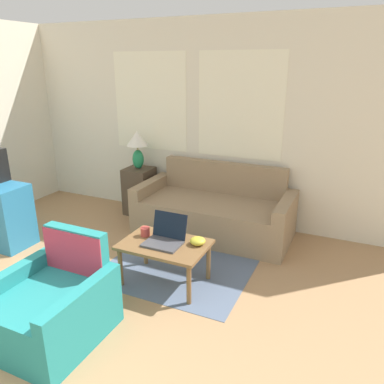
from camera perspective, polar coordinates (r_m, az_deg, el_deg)
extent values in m
cube|color=silver|center=(5.02, 1.03, 10.45)|extent=(6.15, 0.05, 2.60)
cube|color=white|center=(5.30, -6.45, 13.51)|extent=(1.10, 0.01, 1.30)
cube|color=white|center=(4.77, 7.32, 12.88)|extent=(1.10, 0.01, 1.30)
cube|color=slate|center=(4.29, -0.11, -9.46)|extent=(1.48, 1.91, 0.01)
cube|color=#937A5B|center=(4.69, 3.21, -3.93)|extent=(1.63, 0.87, 0.44)
cube|color=#937A5B|center=(4.95, 4.84, -0.22)|extent=(1.63, 0.12, 0.85)
cube|color=#937A5B|center=(5.03, -6.22, -1.49)|extent=(0.14, 0.87, 0.59)
cube|color=#937A5B|center=(4.45, 13.95, -4.77)|extent=(0.14, 0.87, 0.59)
cube|color=teal|center=(3.24, -20.84, -17.09)|extent=(0.58, 0.83, 0.40)
cube|color=teal|center=(3.36, -16.81, -11.46)|extent=(0.58, 0.10, 0.78)
cube|color=teal|center=(3.43, -25.10, -14.35)|extent=(0.10, 0.83, 0.52)
cube|color=teal|center=(3.01, -16.16, -18.25)|extent=(0.10, 0.83, 0.52)
cube|color=#B23347|center=(3.27, -17.60, -10.45)|extent=(0.58, 0.01, 0.56)
cube|color=#4C3D2D|center=(5.36, -7.98, 0.17)|extent=(0.37, 0.37, 0.66)
ellipsoid|color=#1E8451|center=(5.24, -8.21, 4.97)|extent=(0.16, 0.16, 0.26)
cylinder|color=tan|center=(5.20, -8.29, 6.70)|extent=(0.02, 0.02, 0.06)
cone|color=white|center=(5.17, -8.36, 8.08)|extent=(0.29, 0.29, 0.20)
cube|color=brown|center=(3.61, -4.20, -8.00)|extent=(0.82, 0.56, 0.03)
cylinder|color=brown|center=(3.72, -10.84, -11.19)|extent=(0.04, 0.04, 0.39)
cylinder|color=brown|center=(3.40, -0.47, -13.95)|extent=(0.04, 0.04, 0.39)
cylinder|color=brown|center=(4.05, -7.12, -8.32)|extent=(0.04, 0.04, 0.39)
cylinder|color=brown|center=(3.76, 2.52, -10.49)|extent=(0.04, 0.04, 0.39)
cube|color=#47474C|center=(3.57, -4.53, -7.89)|extent=(0.35, 0.25, 0.02)
cube|color=black|center=(3.64, -3.39, -5.05)|extent=(0.35, 0.08, 0.24)
cylinder|color=#B23D38|center=(3.76, -7.14, -6.01)|extent=(0.09, 0.09, 0.09)
ellipsoid|color=gold|center=(3.56, 0.87, -7.47)|extent=(0.15, 0.15, 0.07)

